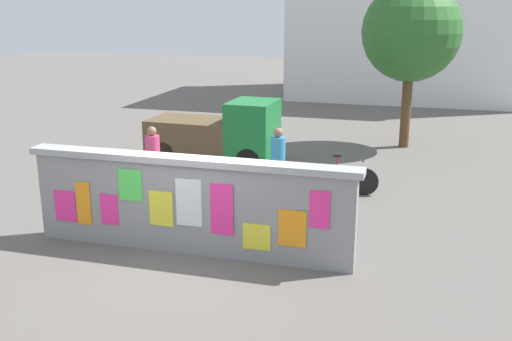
{
  "coord_description": "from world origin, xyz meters",
  "views": [
    {
      "loc": [
        3.99,
        -9.52,
        4.48
      ],
      "look_at": [
        0.71,
        1.92,
        1.09
      ],
      "focal_mm": 41.99,
      "sensor_mm": 36.0,
      "label": 1
    }
  ],
  "objects_px": {
    "motorcycle": "(280,199)",
    "bicycle_near": "(342,179)",
    "person_walking": "(278,154)",
    "auto_rickshaw_truck": "(219,133)",
    "person_bystander": "(153,153)",
    "tree_roadside": "(411,33)"
  },
  "relations": [
    {
      "from": "auto_rickshaw_truck",
      "to": "tree_roadside",
      "type": "bearing_deg",
      "value": 36.18
    },
    {
      "from": "bicycle_near",
      "to": "person_walking",
      "type": "height_order",
      "value": "person_walking"
    },
    {
      "from": "auto_rickshaw_truck",
      "to": "motorcycle",
      "type": "distance_m",
      "value": 4.74
    },
    {
      "from": "motorcycle",
      "to": "bicycle_near",
      "type": "distance_m",
      "value": 2.36
    },
    {
      "from": "bicycle_near",
      "to": "tree_roadside",
      "type": "bearing_deg",
      "value": 77.31
    },
    {
      "from": "person_walking",
      "to": "person_bystander",
      "type": "height_order",
      "value": "same"
    },
    {
      "from": "auto_rickshaw_truck",
      "to": "tree_roadside",
      "type": "relative_size",
      "value": 0.72
    },
    {
      "from": "person_walking",
      "to": "tree_roadside",
      "type": "xyz_separation_m",
      "value": [
        2.67,
        5.8,
        2.55
      ]
    },
    {
      "from": "auto_rickshaw_truck",
      "to": "motorcycle",
      "type": "relative_size",
      "value": 1.95
    },
    {
      "from": "bicycle_near",
      "to": "tree_roadside",
      "type": "height_order",
      "value": "tree_roadside"
    },
    {
      "from": "person_bystander",
      "to": "bicycle_near",
      "type": "bearing_deg",
      "value": 14.73
    },
    {
      "from": "person_walking",
      "to": "auto_rickshaw_truck",
      "type": "bearing_deg",
      "value": 135.53
    },
    {
      "from": "motorcycle",
      "to": "person_walking",
      "type": "xyz_separation_m",
      "value": [
        -0.47,
        1.66,
        0.52
      ]
    },
    {
      "from": "auto_rickshaw_truck",
      "to": "motorcycle",
      "type": "height_order",
      "value": "auto_rickshaw_truck"
    },
    {
      "from": "motorcycle",
      "to": "bicycle_near",
      "type": "height_order",
      "value": "bicycle_near"
    },
    {
      "from": "motorcycle",
      "to": "person_bystander",
      "type": "xyz_separation_m",
      "value": [
        -3.37,
        0.99,
        0.52
      ]
    },
    {
      "from": "bicycle_near",
      "to": "person_walking",
      "type": "relative_size",
      "value": 1.06
    },
    {
      "from": "bicycle_near",
      "to": "person_bystander",
      "type": "relative_size",
      "value": 1.06
    },
    {
      "from": "person_walking",
      "to": "person_bystander",
      "type": "distance_m",
      "value": 2.98
    },
    {
      "from": "motorcycle",
      "to": "person_bystander",
      "type": "relative_size",
      "value": 1.16
    },
    {
      "from": "auto_rickshaw_truck",
      "to": "person_walking",
      "type": "relative_size",
      "value": 2.25
    },
    {
      "from": "auto_rickshaw_truck",
      "to": "person_bystander",
      "type": "bearing_deg",
      "value": -103.01
    }
  ]
}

